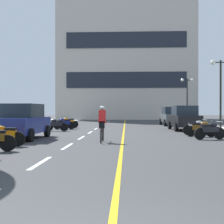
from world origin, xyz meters
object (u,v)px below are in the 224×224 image
(motorcycle_4, at_px, (5,135))
(motorcycle_8, at_px, (56,125))
(street_lamp_far, at_px, (187,90))
(cyclist_rider, at_px, (102,123))
(motorcycle_10, at_px, (68,122))
(motorcycle_5, at_px, (210,130))
(parked_car_near, at_px, (23,121))
(motorcycle_7, at_px, (196,127))
(motorcycle_9, at_px, (64,123))
(parked_car_mid, at_px, (184,118))
(street_lamp_mid, at_px, (221,78))
(parked_car_far, at_px, (171,116))
(motorcycle_6, at_px, (201,128))

(motorcycle_4, relative_size, motorcycle_8, 1.00)
(street_lamp_far, bearing_deg, cyclist_rider, -110.94)
(street_lamp_far, xyz_separation_m, motorcycle_10, (-11.77, -9.48, -3.29))
(motorcycle_4, bearing_deg, motorcycle_5, 20.30)
(motorcycle_8, bearing_deg, parked_car_near, -93.53)
(motorcycle_7, bearing_deg, motorcycle_8, 163.93)
(motorcycle_8, bearing_deg, motorcycle_9, 86.44)
(cyclist_rider, bearing_deg, motorcycle_10, 108.23)
(parked_car_mid, distance_m, motorcycle_9, 9.16)
(motorcycle_8, bearing_deg, motorcycle_7, -16.07)
(street_lamp_mid, bearing_deg, motorcycle_4, -139.67)
(parked_car_far, bearing_deg, street_lamp_far, 63.54)
(street_lamp_mid, xyz_separation_m, motorcycle_4, (-11.77, -9.99, -3.30))
(street_lamp_mid, bearing_deg, motorcycle_6, -117.12)
(motorcycle_6, xyz_separation_m, cyclist_rider, (-5.32, -3.08, 0.41))
(parked_car_mid, xyz_separation_m, motorcycle_10, (-9.21, 2.64, -0.44))
(parked_car_far, distance_m, motorcycle_5, 14.42)
(motorcycle_8, relative_size, cyclist_rider, 0.96)
(street_lamp_mid, height_order, parked_car_near, street_lamp_mid)
(motorcycle_5, bearing_deg, motorcycle_10, 132.76)
(street_lamp_far, relative_size, motorcycle_7, 2.94)
(parked_car_near, bearing_deg, motorcycle_6, 10.33)
(street_lamp_far, relative_size, motorcycle_5, 2.97)
(parked_car_far, relative_size, motorcycle_8, 2.50)
(parked_car_near, height_order, parked_car_mid, same)
(motorcycle_6, relative_size, motorcycle_8, 0.98)
(motorcycle_4, distance_m, motorcycle_7, 11.35)
(motorcycle_8, distance_m, motorcycle_10, 4.15)
(motorcycle_10, bearing_deg, motorcycle_9, -87.87)
(motorcycle_10, distance_m, cyclist_rider, 12.05)
(motorcycle_5, height_order, cyclist_rider, cyclist_rider)
(cyclist_rider, bearing_deg, motorcycle_6, 30.03)
(motorcycle_4, height_order, motorcycle_8, same)
(motorcycle_5, distance_m, motorcycle_10, 13.50)
(motorcycle_9, bearing_deg, cyclist_rider, -68.57)
(parked_car_near, xyz_separation_m, motorcycle_7, (9.59, 3.29, -0.44))
(motorcycle_9, bearing_deg, motorcycle_5, -40.92)
(motorcycle_5, bearing_deg, motorcycle_8, 148.00)
(motorcycle_6, height_order, motorcycle_10, same)
(motorcycle_7, height_order, motorcycle_8, same)
(motorcycle_6, relative_size, cyclist_rider, 0.94)
(street_lamp_mid, height_order, motorcycle_10, street_lamp_mid)
(motorcycle_8, distance_m, cyclist_rider, 8.24)
(street_lamp_far, relative_size, motorcycle_10, 2.92)
(motorcycle_8, height_order, motorcycle_9, same)
(motorcycle_8, bearing_deg, parked_car_far, 42.78)
(motorcycle_4, distance_m, motorcycle_8, 9.19)
(motorcycle_7, bearing_deg, motorcycle_9, 152.30)
(parked_car_near, relative_size, parked_car_far, 1.00)
(motorcycle_6, xyz_separation_m, motorcycle_9, (-9.01, 6.33, 0.00))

